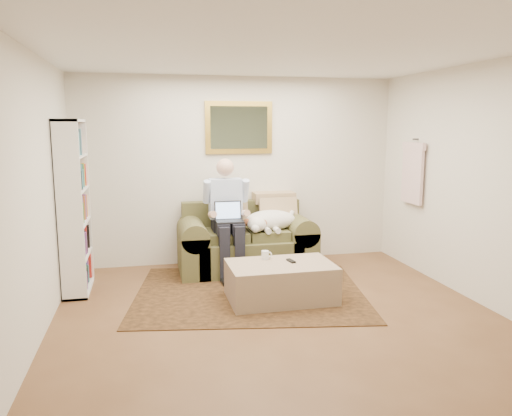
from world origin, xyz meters
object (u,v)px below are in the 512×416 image
object	(u,v)px
sofa	(246,247)
ottoman	(281,282)
sleeping_dog	(271,220)
coffee_mug	(265,255)
laptop	(229,216)
seated_man	(228,218)
bookshelf	(74,207)

from	to	relation	value
sofa	ottoman	xyz separation A→B (m)	(0.14, -1.26, -0.10)
sleeping_dog	coffee_mug	world-z (taller)	sleeping_dog
laptop	ottoman	size ratio (longest dim) A/B	0.30
seated_man	coffee_mug	distance (m)	0.98
sofa	seated_man	bearing A→B (deg)	-148.55
sofa	coffee_mug	xyz separation A→B (m)	(0.01, -1.06, 0.16)
coffee_mug	bookshelf	xyz separation A→B (m)	(-2.12, 0.64, 0.53)
sleeping_dog	seated_man	bearing A→B (deg)	-172.87
sofa	sleeping_dog	world-z (taller)	sofa
seated_man	ottoman	size ratio (longest dim) A/B	1.30
bookshelf	laptop	bearing A→B (deg)	5.64
sofa	sleeping_dog	distance (m)	0.50
sofa	bookshelf	bearing A→B (deg)	-168.87
ottoman	sleeping_dog	bearing A→B (deg)	81.31
sleeping_dog	laptop	bearing A→B (deg)	-166.36
sofa	laptop	size ratio (longest dim) A/B	5.15
laptop	ottoman	bearing A→B (deg)	-68.36
coffee_mug	sofa	bearing A→B (deg)	90.63
laptop	coffee_mug	size ratio (longest dim) A/B	3.47
ottoman	bookshelf	size ratio (longest dim) A/B	0.58
sofa	coffee_mug	distance (m)	1.07
laptop	ottoman	distance (m)	1.25
seated_man	sofa	bearing A→B (deg)	31.45
laptop	sleeping_dog	bearing A→B (deg)	13.64
laptop	bookshelf	xyz separation A→B (m)	(-1.84, -0.18, 0.21)
sleeping_dog	coffee_mug	distance (m)	1.04
sleeping_dog	bookshelf	xyz separation A→B (m)	(-2.43, -0.32, 0.32)
bookshelf	sleeping_dog	bearing A→B (deg)	7.61
sleeping_dog	coffee_mug	size ratio (longest dim) A/B	7.36
sofa	ottoman	world-z (taller)	sofa
sleeping_dog	coffee_mug	bearing A→B (deg)	-107.70
sofa	laptop	distance (m)	0.60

